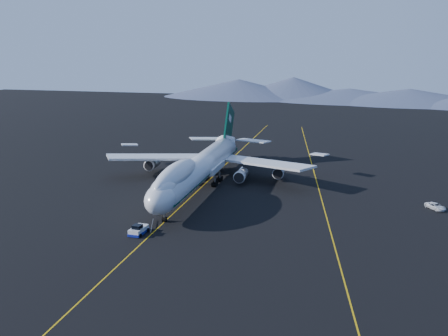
# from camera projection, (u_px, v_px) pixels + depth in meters

# --- Properties ---
(ground) EXTENTS (500.00, 500.00, 0.00)m
(ground) POSITION_uv_depth(u_px,v_px,m) (200.00, 188.00, 131.68)
(ground) COLOR black
(ground) RESTS_ON ground
(taxiway_line_main) EXTENTS (0.25, 220.00, 0.01)m
(taxiway_line_main) POSITION_uv_depth(u_px,v_px,m) (200.00, 188.00, 131.68)
(taxiway_line_main) COLOR #CFA00C
(taxiway_line_main) RESTS_ON ground
(taxiway_line_side) EXTENTS (28.08, 198.09, 0.01)m
(taxiway_line_side) POSITION_uv_depth(u_px,v_px,m) (318.00, 186.00, 133.99)
(taxiway_line_side) COLOR #CFA00C
(taxiway_line_side) RESTS_ON ground
(boeing_747) EXTENTS (59.62, 72.43, 19.37)m
(boeing_747) POSITION_uv_depth(u_px,v_px,m) (200.00, 167.00, 130.32)
(boeing_747) COLOR silver
(boeing_747) RESTS_ON ground
(pushback_tug) EXTENTS (3.09, 5.02, 2.11)m
(pushback_tug) POSITION_uv_depth(u_px,v_px,m) (139.00, 231.00, 99.81)
(pushback_tug) COLOR silver
(pushback_tug) RESTS_ON ground
(service_van) EXTENTS (4.91, 5.53, 1.42)m
(service_van) POSITION_uv_depth(u_px,v_px,m) (435.00, 206.00, 114.71)
(service_van) COLOR silver
(service_van) RESTS_ON ground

